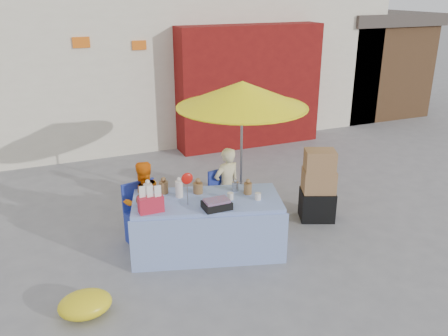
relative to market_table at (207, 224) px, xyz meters
name	(u,v)px	position (x,y,z in m)	size (l,w,h in m)	color
ground	(236,254)	(0.32, -0.25, -0.39)	(80.00, 80.00, 0.00)	slate
market_table	(207,224)	(0.00, 0.00, 0.00)	(2.14, 1.43, 1.19)	#88A0D9
chair_left	(147,226)	(-0.69, 0.50, -0.13)	(0.57, 0.56, 0.85)	#203197
chair_right	(230,210)	(0.56, 0.50, -0.13)	(0.57, 0.56, 0.85)	#203197
vendor_orange	(143,201)	(-0.69, 0.64, 0.19)	(0.56, 0.44, 1.15)	orange
vendor_beige	(227,186)	(0.56, 0.64, 0.20)	(0.43, 0.28, 1.18)	beige
umbrella	(242,95)	(0.86, 0.79, 1.50)	(1.90, 1.90, 2.09)	gray
box_stack	(318,188)	(1.87, 0.21, 0.12)	(0.62, 0.57, 1.11)	black
tarp_bundle	(85,304)	(-1.70, -0.76, -0.26)	(0.58, 0.46, 0.26)	yellow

